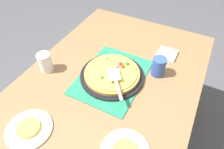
{
  "coord_description": "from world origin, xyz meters",
  "views": [
    {
      "loc": [
        -0.73,
        -0.37,
        1.61
      ],
      "look_at": [
        0.0,
        0.0,
        0.77
      ],
      "focal_mm": 31.63,
      "sensor_mm": 36.0,
      "label": 1
    }
  ],
  "objects_px": {
    "cup_far": "(45,62)",
    "pizza": "(112,73)",
    "pizza_server": "(116,81)",
    "napkin_stack": "(167,54)",
    "cup_near": "(159,67)",
    "plate_far_right": "(29,129)",
    "served_slice_right": "(28,128)",
    "pizza_pan": "(112,75)"
  },
  "relations": [
    {
      "from": "pizza_pan",
      "to": "pizza",
      "type": "bearing_deg",
      "value": -14.09
    },
    {
      "from": "pizza_server",
      "to": "napkin_stack",
      "type": "xyz_separation_m",
      "value": [
        0.43,
        -0.18,
        -0.06
      ]
    },
    {
      "from": "cup_far",
      "to": "napkin_stack",
      "type": "height_order",
      "value": "cup_far"
    },
    {
      "from": "napkin_stack",
      "to": "pizza_pan",
      "type": "bearing_deg",
      "value": 145.95
    },
    {
      "from": "pizza_pan",
      "to": "plate_far_right",
      "type": "relative_size",
      "value": 1.73
    },
    {
      "from": "napkin_stack",
      "to": "pizza_server",
      "type": "bearing_deg",
      "value": 157.6
    },
    {
      "from": "pizza",
      "to": "cup_near",
      "type": "bearing_deg",
      "value": -57.59
    },
    {
      "from": "pizza",
      "to": "plate_far_right",
      "type": "distance_m",
      "value": 0.53
    },
    {
      "from": "cup_near",
      "to": "pizza_server",
      "type": "height_order",
      "value": "cup_near"
    },
    {
      "from": "plate_far_right",
      "to": "pizza_server",
      "type": "distance_m",
      "value": 0.49
    },
    {
      "from": "cup_near",
      "to": "pizza_server",
      "type": "distance_m",
      "value": 0.28
    },
    {
      "from": "plate_far_right",
      "to": "cup_far",
      "type": "xyz_separation_m",
      "value": [
        0.36,
        0.19,
        0.06
      ]
    },
    {
      "from": "pizza_pan",
      "to": "napkin_stack",
      "type": "xyz_separation_m",
      "value": [
        0.35,
        -0.24,
        -0.01
      ]
    },
    {
      "from": "cup_near",
      "to": "napkin_stack",
      "type": "xyz_separation_m",
      "value": [
        0.2,
        -0.0,
        -0.05
      ]
    },
    {
      "from": "pizza",
      "to": "cup_near",
      "type": "height_order",
      "value": "cup_near"
    },
    {
      "from": "pizza",
      "to": "served_slice_right",
      "type": "xyz_separation_m",
      "value": [
        -0.49,
        0.19,
        -0.02
      ]
    },
    {
      "from": "cup_near",
      "to": "pizza",
      "type": "bearing_deg",
      "value": 122.41
    },
    {
      "from": "pizza",
      "to": "served_slice_right",
      "type": "distance_m",
      "value": 0.53
    },
    {
      "from": "pizza",
      "to": "served_slice_right",
      "type": "bearing_deg",
      "value": 158.49
    },
    {
      "from": "pizza_pan",
      "to": "pizza_server",
      "type": "height_order",
      "value": "pizza_server"
    },
    {
      "from": "plate_far_right",
      "to": "cup_far",
      "type": "bearing_deg",
      "value": 28.06
    },
    {
      "from": "cup_far",
      "to": "pizza",
      "type": "bearing_deg",
      "value": -71.7
    },
    {
      "from": "pizza_pan",
      "to": "cup_far",
      "type": "relative_size",
      "value": 3.17
    },
    {
      "from": "pizza_pan",
      "to": "served_slice_right",
      "type": "xyz_separation_m",
      "value": [
        -0.49,
        0.19,
        0.01
      ]
    },
    {
      "from": "plate_far_right",
      "to": "cup_near",
      "type": "height_order",
      "value": "cup_near"
    },
    {
      "from": "served_slice_right",
      "to": "cup_near",
      "type": "distance_m",
      "value": 0.77
    },
    {
      "from": "cup_near",
      "to": "cup_far",
      "type": "height_order",
      "value": "same"
    },
    {
      "from": "served_slice_right",
      "to": "pizza_server",
      "type": "height_order",
      "value": "pizza_server"
    },
    {
      "from": "pizza_server",
      "to": "plate_far_right",
      "type": "bearing_deg",
      "value": 148.43
    },
    {
      "from": "cup_far",
      "to": "napkin_stack",
      "type": "distance_m",
      "value": 0.79
    },
    {
      "from": "served_slice_right",
      "to": "napkin_stack",
      "type": "distance_m",
      "value": 0.95
    },
    {
      "from": "pizza_server",
      "to": "cup_near",
      "type": "bearing_deg",
      "value": -37.32
    },
    {
      "from": "cup_near",
      "to": "cup_far",
      "type": "distance_m",
      "value": 0.68
    },
    {
      "from": "cup_far",
      "to": "pizza_server",
      "type": "bearing_deg",
      "value": -83.55
    },
    {
      "from": "pizza_pan",
      "to": "pizza_server",
      "type": "relative_size",
      "value": 1.84
    },
    {
      "from": "pizza",
      "to": "cup_far",
      "type": "relative_size",
      "value": 2.75
    },
    {
      "from": "served_slice_right",
      "to": "pizza_server",
      "type": "bearing_deg",
      "value": -31.57
    },
    {
      "from": "pizza_pan",
      "to": "napkin_stack",
      "type": "height_order",
      "value": "pizza_pan"
    },
    {
      "from": "cup_near",
      "to": "plate_far_right",
      "type": "bearing_deg",
      "value": 146.32
    },
    {
      "from": "pizza",
      "to": "cup_near",
      "type": "distance_m",
      "value": 0.28
    },
    {
      "from": "pizza",
      "to": "plate_far_right",
      "type": "xyz_separation_m",
      "value": [
        -0.49,
        0.19,
        -0.03
      ]
    },
    {
      "from": "pizza",
      "to": "served_slice_right",
      "type": "height_order",
      "value": "pizza"
    }
  ]
}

